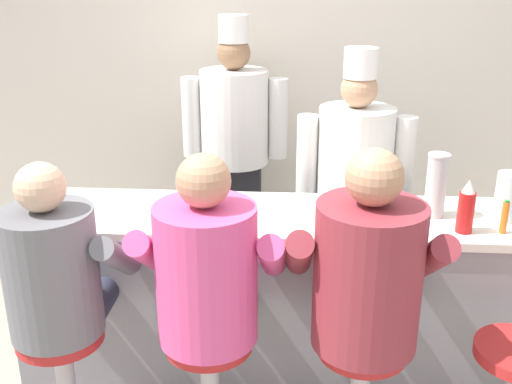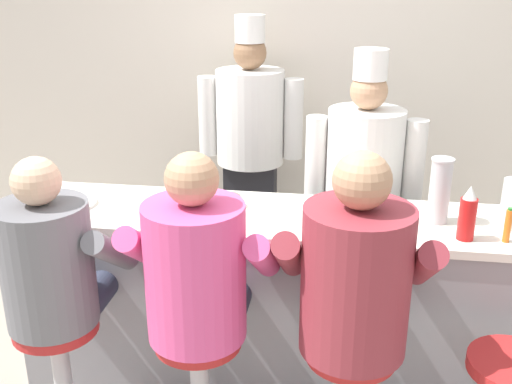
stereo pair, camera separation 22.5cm
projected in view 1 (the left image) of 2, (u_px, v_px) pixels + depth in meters
The scene contains 15 objects.
wall_back at pixel (289, 79), 4.26m from camera, with size 10.00×0.06×2.70m.
diner_counter at pixel (281, 299), 3.10m from camera, with size 2.67×0.59×0.96m.
ketchup_bottle_red at pixel (466, 208), 2.69m from camera, with size 0.07×0.07×0.25m.
mustard_bottle_yellow at pixel (381, 201), 2.79m from camera, with size 0.07×0.07×0.22m.
hot_sauce_bottle_orange at pixel (504, 217), 2.69m from camera, with size 0.03×0.03×0.16m.
water_pitcher_clear at pixel (507, 197), 2.81m from camera, with size 0.13×0.11×0.24m.
breakfast_plate at pixel (63, 208), 2.96m from camera, with size 0.27×0.27×0.05m.
cereal_bowl at pixel (225, 202), 2.99m from camera, with size 0.14×0.14×0.06m.
coffee_mug_tan at pixel (328, 202), 2.95m from camera, with size 0.13×0.08×0.10m.
cup_stack_steel at pixel (436, 185), 2.85m from camera, with size 0.11×0.11×0.31m.
diner_seated_grey at pixel (56, 281), 2.49m from camera, with size 0.58×0.58×1.40m.
diner_seated_pink at pixel (208, 281), 2.44m from camera, with size 0.62×0.61×1.44m.
diner_seated_maroon at pixel (366, 283), 2.40m from camera, with size 0.65×0.64×1.48m.
cook_in_whites_near at pixel (235, 140), 4.06m from camera, with size 0.71×0.46×1.82m.
cook_in_whites_far at pixel (354, 183), 3.44m from camera, with size 0.66×0.42×1.70m.
Camera 1 is at (0.05, -2.42, 2.08)m, focal length 42.00 mm.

